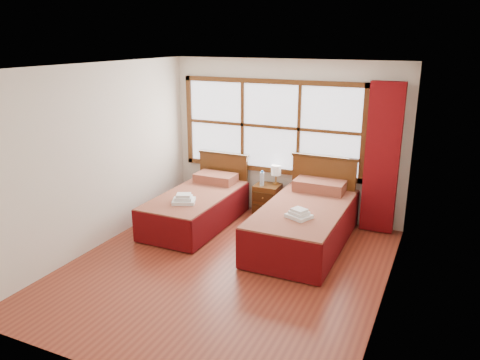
% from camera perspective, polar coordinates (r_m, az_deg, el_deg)
% --- Properties ---
extents(floor, '(4.50, 4.50, 0.00)m').
position_cam_1_polar(floor, '(6.29, -1.81, -10.68)').
color(floor, brown).
rests_on(floor, ground).
extents(ceiling, '(4.50, 4.50, 0.00)m').
position_cam_1_polar(ceiling, '(5.58, -2.06, 13.67)').
color(ceiling, white).
rests_on(ceiling, wall_back).
extents(wall_back, '(4.00, 0.00, 4.00)m').
position_cam_1_polar(wall_back, '(7.82, 5.50, 4.96)').
color(wall_back, silver).
rests_on(wall_back, floor).
extents(wall_left, '(0.00, 4.50, 4.50)m').
position_cam_1_polar(wall_left, '(6.91, -16.95, 2.67)').
color(wall_left, silver).
rests_on(wall_left, floor).
extents(wall_right, '(0.00, 4.50, 4.50)m').
position_cam_1_polar(wall_right, '(5.26, 17.97, -1.85)').
color(wall_right, silver).
rests_on(wall_right, floor).
extents(window, '(3.16, 0.06, 1.56)m').
position_cam_1_polar(window, '(7.83, 3.71, 6.51)').
color(window, white).
rests_on(window, wall_back).
extents(curtain, '(0.50, 0.16, 2.30)m').
position_cam_1_polar(curtain, '(7.36, 16.94, 2.48)').
color(curtain, maroon).
rests_on(curtain, wall_back).
extents(bed_left, '(1.02, 2.04, 0.99)m').
position_cam_1_polar(bed_left, '(7.61, -5.18, -3.20)').
color(bed_left, '#3A210C').
rests_on(bed_left, floor).
extents(bed_right, '(1.14, 2.22, 1.12)m').
position_cam_1_polar(bed_right, '(6.93, 7.95, -5.06)').
color(bed_right, '#3A210C').
rests_on(bed_right, floor).
extents(nightstand, '(0.41, 0.41, 0.55)m').
position_cam_1_polar(nightstand, '(7.93, 3.33, -2.51)').
color(nightstand, '#573013').
rests_on(nightstand, floor).
extents(towels_left, '(0.42, 0.40, 0.14)m').
position_cam_1_polar(towels_left, '(7.11, -6.87, -2.35)').
color(towels_left, white).
rests_on(towels_left, bed_left).
extents(towels_right, '(0.38, 0.36, 0.13)m').
position_cam_1_polar(towels_right, '(6.35, 7.21, -4.16)').
color(towels_right, white).
rests_on(towels_right, bed_right).
extents(lamp, '(0.17, 0.17, 0.32)m').
position_cam_1_polar(lamp, '(7.86, 4.42, 1.13)').
color(lamp, gold).
rests_on(lamp, nightstand).
extents(bottle_near, '(0.07, 0.07, 0.26)m').
position_cam_1_polar(bottle_near, '(7.78, 2.69, 0.15)').
color(bottle_near, silver).
rests_on(bottle_near, nightstand).
extents(bottle_far, '(0.07, 0.07, 0.25)m').
position_cam_1_polar(bottle_far, '(7.81, 2.72, 0.20)').
color(bottle_far, silver).
rests_on(bottle_far, nightstand).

